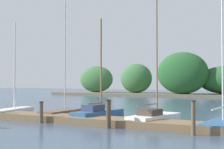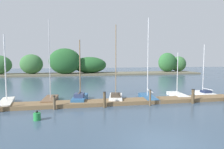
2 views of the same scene
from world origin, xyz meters
The scene contains 10 objects.
dock_pier centered at (0.00, 8.76, 0.17)m, with size 23.21×1.80×0.35m.
far_shore centered at (-1.51, 42.38, 2.51)m, with size 58.87×8.00×6.76m.
sailboat_0 centered at (-10.36, 10.06, 0.32)m, with size 1.74×4.25×6.37m.
sailboat_1 centered at (-6.63, 10.69, 0.30)m, with size 1.30×3.71×7.95m.
sailboat_2 centered at (-3.78, 10.26, 0.40)m, with size 1.76×3.98×6.03m.
sailboat_3 centered at (-0.25, 10.11, 0.37)m, with size 2.01×3.99×7.57m.
sailboat_4 centered at (3.15, 10.15, 0.30)m, with size 1.61×4.47×8.35m.
mooring_piling_1 centered at (-5.95, 7.66, 0.59)m, with size 0.24×0.24×1.17m.
mooring_piling_2 centered at (-1.77, 7.62, 0.69)m, with size 0.26×0.26×1.38m.
mooring_piling_3 centered at (2.34, 7.48, 0.73)m, with size 0.20×0.20×1.46m.
Camera 1 is at (5.28, -5.76, 2.25)m, focal length 49.90 mm.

